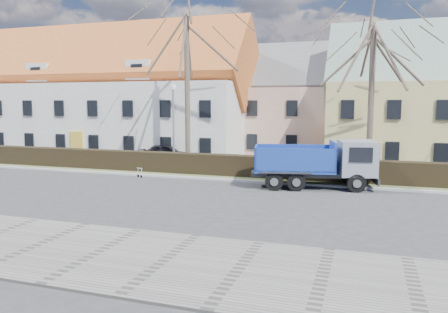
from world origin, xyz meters
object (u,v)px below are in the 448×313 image
(streetlight, at_px, (174,127))
(parked_car_a, at_px, (167,153))
(dump_truck, at_px, (310,163))
(cart_frame, at_px, (138,172))

(streetlight, height_order, parked_car_a, streetlight)
(dump_truck, xyz_separation_m, streetlight, (-9.37, 2.93, 1.60))
(dump_truck, height_order, cart_frame, dump_truck)
(dump_truck, bearing_deg, streetlight, 150.98)
(dump_truck, xyz_separation_m, cart_frame, (-10.51, 0.04, -1.00))
(dump_truck, relative_size, streetlight, 1.14)
(cart_frame, bearing_deg, streetlight, 68.56)
(cart_frame, bearing_deg, dump_truck, -0.23)
(parked_car_a, bearing_deg, cart_frame, 174.40)
(streetlight, distance_m, parked_car_a, 4.99)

